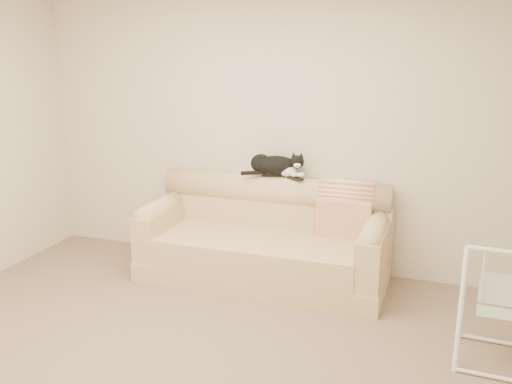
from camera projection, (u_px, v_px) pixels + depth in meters
ground_plane at (202, 369)px, 3.78m from camera, size 5.00×5.00×0.00m
room_shell at (196, 142)px, 3.39m from camera, size 5.04×4.04×2.60m
sofa at (266, 240)px, 5.20m from camera, size 2.20×0.93×0.90m
remote_a at (272, 175)px, 5.29m from camera, size 0.19×0.09×0.03m
remote_b at (295, 178)px, 5.17m from camera, size 0.17×0.12×0.02m
tuxedo_cat at (276, 165)px, 5.25m from camera, size 0.59×0.30×0.23m
throw_blanket at (347, 201)px, 5.09m from camera, size 0.49×0.38×0.58m
baby_swing at (498, 306)px, 3.80m from camera, size 0.52×0.55×0.81m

